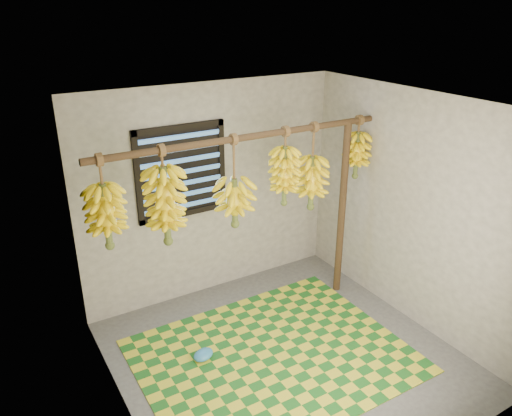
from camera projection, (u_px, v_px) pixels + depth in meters
floor at (285, 357)px, 4.78m from camera, size 3.00×3.00×0.01m
ceiling at (293, 106)px, 3.85m from camera, size 3.00×3.00×0.01m
wall_back at (212, 192)px, 5.50m from camera, size 3.00×0.01×2.40m
wall_left at (117, 294)px, 3.60m from camera, size 0.01×3.00×2.40m
wall_right at (412, 210)px, 5.03m from camera, size 0.01×3.00×2.40m
window at (182, 172)px, 5.20m from camera, size 1.00×0.04×1.00m
hanging_pole at (248, 137)px, 4.56m from camera, size 3.00×0.06×0.06m
support_post at (342, 211)px, 5.51m from camera, size 0.08×0.08×2.00m
woven_mat at (273, 356)px, 4.78m from camera, size 2.48×1.99×0.01m
plastic_bag at (203, 355)px, 4.72m from camera, size 0.26×0.22×0.09m
banana_bunch_a at (106, 216)px, 4.10m from camera, size 0.32×0.32×0.83m
banana_bunch_b at (166, 206)px, 4.36m from camera, size 0.35×0.35×0.92m
banana_bunch_c at (235, 203)px, 4.73m from camera, size 0.37×0.37×0.91m
banana_bunch_d at (285, 176)px, 4.93m from camera, size 0.31×0.31×0.81m
banana_bunch_e at (312, 183)px, 5.14m from camera, size 0.34×0.34×0.92m
banana_bunch_f at (357, 155)px, 5.34m from camera, size 0.29×0.29×0.69m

